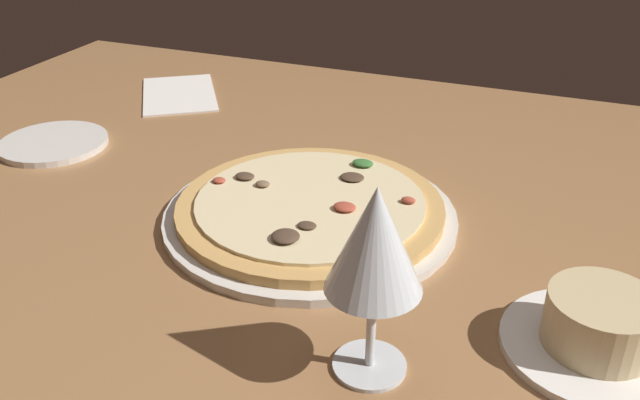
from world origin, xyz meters
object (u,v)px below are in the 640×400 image
(paper_menu, at_px, (179,94))
(wine_glass_far, at_px, (375,246))
(ramekin_on_saucer, at_px, (598,330))
(side_plate, at_px, (54,143))
(pizza_main, at_px, (310,210))

(paper_menu, bearing_deg, wine_glass_far, 100.31)
(ramekin_on_saucer, bearing_deg, paper_menu, -31.91)
(side_plate, bearing_deg, paper_menu, -101.30)
(side_plate, xyz_separation_m, paper_menu, (-0.05, -0.25, -0.00))
(pizza_main, distance_m, ramekin_on_saucer, 0.34)
(side_plate, height_order, paper_menu, side_plate)
(pizza_main, bearing_deg, ramekin_on_saucer, 159.41)
(pizza_main, relative_size, paper_menu, 1.78)
(wine_glass_far, xyz_separation_m, paper_menu, (0.51, -0.52, -0.12))
(ramekin_on_saucer, relative_size, wine_glass_far, 0.94)
(pizza_main, xyz_separation_m, ramekin_on_saucer, (-0.31, 0.12, 0.01))
(wine_glass_far, height_order, paper_menu, wine_glass_far)
(paper_menu, bearing_deg, pizza_main, 105.95)
(ramekin_on_saucer, bearing_deg, wine_glass_far, 27.84)
(side_plate, bearing_deg, wine_glass_far, 154.59)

